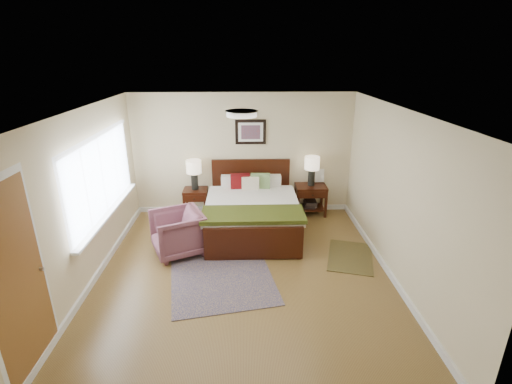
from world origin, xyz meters
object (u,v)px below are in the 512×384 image
bed (252,206)px  lamp_right (312,166)px  armchair (178,233)px  nightstand_left (195,195)px  nightstand_right (310,197)px  rug_persian (220,270)px  lamp_left (194,170)px

bed → lamp_right: size_ratio=3.45×
armchair → bed: bearing=97.1°
nightstand_left → nightstand_right: nightstand_right is taller
lamp_right → rug_persian: bearing=-129.6°
bed → lamp_left: size_ratio=3.45×
nightstand_right → rug_persian: nightstand_right is taller
armchair → rug_persian: (0.74, -0.59, -0.37)m
nightstand_right → nightstand_left: bearing=-179.8°
nightstand_right → lamp_right: bearing=90.0°
nightstand_right → lamp_left: size_ratio=1.04×
bed → lamp_left: 1.49m
nightstand_right → armchair: armchair is taller
lamp_left → armchair: bearing=-94.3°
lamp_right → armchair: lamp_right is taller
bed → rug_persian: bed is taller
rug_persian → nightstand_right: bearing=40.0°
bed → rug_persian: bearing=-111.8°
bed → armchair: bearing=-149.3°
rug_persian → lamp_left: bearing=95.7°
nightstand_right → lamp_left: bearing=179.7°
nightstand_left → lamp_left: 0.54m
nightstand_left → armchair: (-0.12, -1.54, -0.08)m
nightstand_left → lamp_left: lamp_left is taller
armchair → rug_persian: 1.01m
nightstand_left → rug_persian: (0.62, -2.13, -0.45)m
lamp_left → lamp_right: lamp_right is taller
nightstand_left → armchair: bearing=-94.4°
nightstand_left → lamp_left: (-0.00, 0.02, 0.54)m
nightstand_right → lamp_left: 2.48m
nightstand_right → rug_persian: (-1.78, -2.14, -0.38)m
nightstand_right → armchair: (-2.52, -1.55, -0.01)m
nightstand_right → lamp_left: (-2.40, 0.01, 0.61)m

